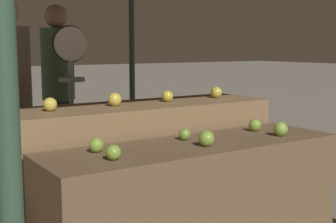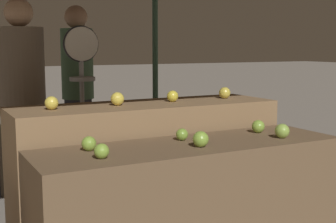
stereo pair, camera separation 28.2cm
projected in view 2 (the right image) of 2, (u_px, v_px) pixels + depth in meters
display_counter_front at (191, 209)px, 2.74m from camera, size 1.83×0.55×0.78m
display_counter_back at (147, 171)px, 3.25m from camera, size 1.83×0.55×0.95m
apple_front_0 at (102, 151)px, 2.32m from camera, size 0.08×0.08×0.08m
apple_front_1 at (200, 139)px, 2.59m from camera, size 0.09×0.09×0.09m
apple_front_2 at (282, 131)px, 2.84m from camera, size 0.09×0.09×0.09m
apple_front_3 at (89, 144)px, 2.50m from camera, size 0.08×0.08×0.08m
apple_front_4 at (182, 134)px, 2.77m from camera, size 0.07×0.07×0.07m
apple_front_5 at (258, 126)px, 3.02m from camera, size 0.08×0.08×0.08m
apple_back_0 at (52, 103)px, 2.87m from camera, size 0.08×0.08×0.08m
apple_back_1 at (117, 99)px, 3.07m from camera, size 0.09×0.09×0.09m
apple_back_2 at (173, 96)px, 3.28m from camera, size 0.08×0.08×0.08m
apple_back_3 at (225, 93)px, 3.49m from camera, size 0.09×0.09×0.09m
produce_scale at (82, 78)px, 3.66m from camera, size 0.28×0.20×1.50m
person_vendor_at_scale at (22, 90)px, 3.76m from camera, size 0.50×0.50×1.72m
person_customer_left at (78, 78)px, 4.75m from camera, size 0.42×0.42×1.74m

